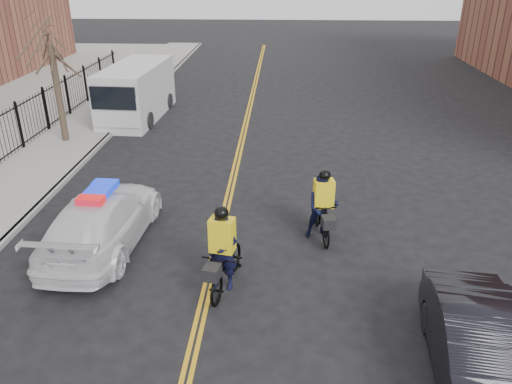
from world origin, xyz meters
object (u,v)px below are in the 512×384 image
object	(u,v)px
cyclist_near	(223,260)
cyclist_far	(323,211)
cargo_van	(135,93)
dark_sedan	(482,353)
police_cruiser	(102,220)

from	to	relation	value
cyclist_near	cyclist_far	xyz separation A→B (m)	(2.54, 2.54, 0.06)
cargo_van	cyclist_far	distance (m)	14.26
dark_sedan	cargo_van	world-z (taller)	cargo_van
cargo_van	dark_sedan	bearing A→B (deg)	-54.04
cyclist_near	cyclist_far	world-z (taller)	cyclist_near
dark_sedan	police_cruiser	bearing A→B (deg)	157.60
dark_sedan	cyclist_near	size ratio (longest dim) A/B	1.95
dark_sedan	cyclist_far	distance (m)	5.94
cyclist_near	dark_sedan	bearing A→B (deg)	-17.41
dark_sedan	cyclist_near	bearing A→B (deg)	156.73
police_cruiser	cyclist_near	bearing A→B (deg)	155.40
dark_sedan	cyclist_far	xyz separation A→B (m)	(-2.51, 5.38, 0.07)
police_cruiser	dark_sedan	size ratio (longest dim) A/B	1.19
cyclist_far	police_cruiser	bearing A→B (deg)	178.90
dark_sedan	cyclist_near	world-z (taller)	cyclist_near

